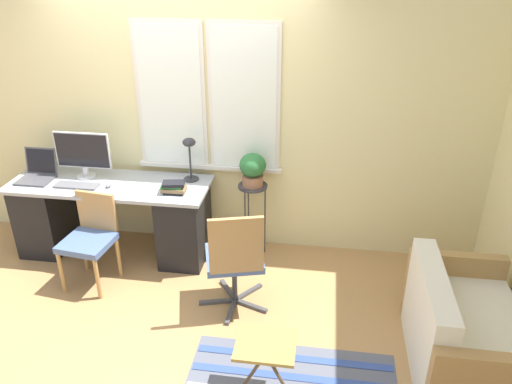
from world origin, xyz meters
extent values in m
plane|color=tan|center=(0.00, 0.00, 0.00)|extent=(14.00, 14.00, 0.00)
cube|color=beige|center=(0.00, 0.73, 1.35)|extent=(9.00, 0.06, 2.70)
cube|color=silver|center=(-0.10, 0.69, 1.50)|extent=(0.66, 0.02, 1.38)
cube|color=white|center=(-0.10, 0.68, 1.50)|extent=(0.59, 0.01, 1.31)
cube|color=silver|center=(0.59, 0.69, 1.50)|extent=(0.66, 0.02, 1.38)
cube|color=white|center=(0.59, 0.68, 1.50)|extent=(0.59, 0.01, 1.31)
cube|color=silver|center=(0.25, 0.70, 0.83)|extent=(1.40, 0.11, 0.04)
cube|color=#9EA3A8|center=(-0.65, 0.33, 0.74)|extent=(1.89, 0.65, 0.03)
cube|color=black|center=(-1.35, 0.33, 0.36)|extent=(0.40, 0.57, 0.73)
cube|color=black|center=(0.06, 0.33, 0.36)|extent=(0.40, 0.57, 0.73)
cube|color=#4C4C51|center=(-1.35, 0.27, 0.77)|extent=(0.31, 0.26, 0.02)
cube|color=#4C4C51|center=(-1.35, 0.42, 0.90)|extent=(0.31, 0.05, 0.26)
cube|color=black|center=(-1.35, 0.41, 0.90)|extent=(0.28, 0.04, 0.23)
cylinder|color=silver|center=(-0.92, 0.43, 0.77)|extent=(0.18, 0.18, 0.02)
cylinder|color=silver|center=(-0.92, 0.43, 0.82)|extent=(0.06, 0.06, 0.10)
cube|color=silver|center=(-0.92, 0.43, 1.03)|extent=(0.54, 0.02, 0.35)
cube|color=black|center=(-0.92, 0.42, 1.03)|extent=(0.51, 0.01, 0.32)
cube|color=slate|center=(-0.91, 0.21, 0.77)|extent=(0.40, 0.14, 0.02)
ellipsoid|color=slate|center=(-0.61, 0.24, 0.78)|extent=(0.04, 0.07, 0.04)
cylinder|color=#2D2D33|center=(0.10, 0.51, 0.76)|extent=(0.15, 0.15, 0.01)
cylinder|color=#2D2D33|center=(0.10, 0.51, 0.94)|extent=(0.02, 0.02, 0.34)
ellipsoid|color=#2D2D33|center=(0.10, 0.51, 1.14)|extent=(0.12, 0.12, 0.08)
cube|color=black|center=(0.02, 0.23, 0.77)|extent=(0.18, 0.17, 0.02)
cube|color=olive|center=(0.02, 0.21, 0.79)|extent=(0.22, 0.13, 0.03)
cube|color=green|center=(0.00, 0.23, 0.82)|extent=(0.20, 0.15, 0.02)
cube|color=black|center=(0.02, 0.21, 0.85)|extent=(0.21, 0.16, 0.03)
cylinder|color=#B2844C|center=(-0.86, -0.36, 0.21)|extent=(0.04, 0.04, 0.42)
cylinder|color=#B2844C|center=(-0.51, -0.41, 0.21)|extent=(0.04, 0.04, 0.42)
cylinder|color=#B2844C|center=(-0.82, -0.01, 0.21)|extent=(0.04, 0.04, 0.42)
cylinder|color=#B2844C|center=(-0.47, -0.06, 0.21)|extent=(0.04, 0.04, 0.42)
cube|color=#4C6699|center=(-0.67, -0.21, 0.43)|extent=(0.46, 0.44, 0.06)
cube|color=#B2844C|center=(-0.64, 0.00, 0.63)|extent=(0.37, 0.08, 0.36)
cube|color=#47474C|center=(0.51, -0.33, 0.01)|extent=(0.31, 0.12, 0.03)
cube|color=#47474C|center=(0.65, -0.44, 0.01)|extent=(0.05, 0.31, 0.03)
cube|color=#47474C|center=(0.80, -0.34, 0.01)|extent=(0.30, 0.14, 0.03)
cube|color=#47474C|center=(0.75, -0.17, 0.01)|extent=(0.22, 0.27, 0.03)
cube|color=#47474C|center=(0.57, -0.16, 0.01)|extent=(0.20, 0.28, 0.03)
cylinder|color=#333338|center=(0.66, -0.29, 0.22)|extent=(0.04, 0.04, 0.39)
cube|color=#4C6699|center=(0.66, -0.29, 0.45)|extent=(0.56, 0.54, 0.06)
cube|color=#B2844C|center=(0.72, -0.51, 0.72)|extent=(0.42, 0.15, 0.48)
cube|color=white|center=(2.42, -0.79, 0.22)|extent=(0.73, 0.99, 0.45)
cube|color=white|center=(2.13, -0.79, 0.61)|extent=(0.16, 0.99, 0.32)
cube|color=#A87F4C|center=(2.42, -0.25, 0.31)|extent=(0.73, 0.09, 0.63)
cylinder|color=#333338|center=(0.69, 0.52, 0.72)|extent=(0.28, 0.28, 0.02)
cylinder|color=#333338|center=(0.81, 0.52, 0.36)|extent=(0.01, 0.01, 0.71)
cylinder|color=#333338|center=(0.63, 0.62, 0.36)|extent=(0.01, 0.01, 0.71)
cylinder|color=#333338|center=(0.63, 0.42, 0.36)|extent=(0.01, 0.01, 0.71)
cylinder|color=#9E6B4C|center=(0.69, 0.52, 0.78)|extent=(0.20, 0.20, 0.10)
ellipsoid|color=#2D7038|center=(0.69, 0.52, 0.94)|extent=(0.25, 0.25, 0.22)
cube|color=#334C99|center=(1.21, -1.06, 0.01)|extent=(1.45, 0.07, 0.00)
cube|color=#334C99|center=(1.21, -0.88, 0.01)|extent=(1.45, 0.07, 0.00)
cube|color=olive|center=(1.04, -1.22, 0.43)|extent=(0.39, 0.34, 0.02)
cylinder|color=#4C3D2D|center=(0.97, -1.22, 0.21)|extent=(0.22, 0.02, 0.43)
cylinder|color=#4C3D2D|center=(1.11, -1.22, 0.21)|extent=(0.22, 0.02, 0.43)
camera|label=1|loc=(1.33, -3.66, 2.76)|focal=35.00mm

